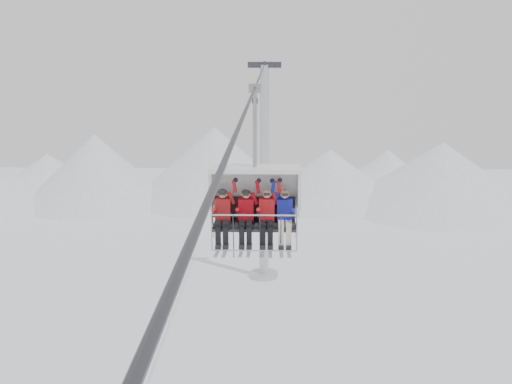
{
  "coord_description": "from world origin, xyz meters",
  "views": [
    {
      "loc": [
        0.38,
        -16.76,
        14.22
      ],
      "look_at": [
        0.0,
        0.0,
        10.47
      ],
      "focal_mm": 45.0,
      "sensor_mm": 36.0,
      "label": 1
    }
  ],
  "objects_px": {
    "chairlift_carrier": "(255,195)",
    "skier_center_left": "(246,216)",
    "skier_center_right": "(267,216)",
    "skier_far_right": "(285,216)",
    "skier_far_left": "(223,215)",
    "lift_tower_right": "(264,188)"
  },
  "relations": [
    {
      "from": "lift_tower_right",
      "to": "skier_far_right",
      "type": "height_order",
      "value": "lift_tower_right"
    },
    {
      "from": "lift_tower_right",
      "to": "skier_far_left",
      "type": "bearing_deg",
      "value": -91.95
    },
    {
      "from": "skier_far_left",
      "to": "skier_center_left",
      "type": "xyz_separation_m",
      "value": [
        0.58,
        -0.0,
        -0.0
      ]
    },
    {
      "from": "skier_far_left",
      "to": "skier_center_right",
      "type": "xyz_separation_m",
      "value": [
        1.09,
        0.0,
        0.0
      ]
    },
    {
      "from": "chairlift_carrier",
      "to": "skier_center_right",
      "type": "distance_m",
      "value": 0.63
    },
    {
      "from": "skier_center_right",
      "to": "skier_far_right",
      "type": "height_order",
      "value": "skier_center_right"
    },
    {
      "from": "skier_far_left",
      "to": "skier_center_left",
      "type": "relative_size",
      "value": 1.0
    },
    {
      "from": "skier_far_left",
      "to": "skier_far_right",
      "type": "relative_size",
      "value": 1.0
    },
    {
      "from": "chairlift_carrier",
      "to": "skier_center_left",
      "type": "distance_m",
      "value": 0.6
    },
    {
      "from": "chairlift_carrier",
      "to": "skier_far_left",
      "type": "height_order",
      "value": "chairlift_carrier"
    },
    {
      "from": "skier_far_left",
      "to": "skier_far_right",
      "type": "distance_m",
      "value": 1.54
    },
    {
      "from": "skier_center_right",
      "to": "skier_far_right",
      "type": "xyz_separation_m",
      "value": [
        0.45,
        -0.0,
        -0.0
      ]
    },
    {
      "from": "skier_far_left",
      "to": "lift_tower_right",
      "type": "bearing_deg",
      "value": 88.05
    },
    {
      "from": "chairlift_carrier",
      "to": "skier_center_right",
      "type": "relative_size",
      "value": 2.36
    },
    {
      "from": "skier_center_left",
      "to": "skier_far_right",
      "type": "distance_m",
      "value": 0.96
    },
    {
      "from": "lift_tower_right",
      "to": "skier_far_right",
      "type": "distance_m",
      "value": 23.84
    },
    {
      "from": "skier_far_right",
      "to": "skier_center_right",
      "type": "bearing_deg",
      "value": 179.81
    },
    {
      "from": "skier_center_right",
      "to": "skier_far_right",
      "type": "distance_m",
      "value": 0.45
    },
    {
      "from": "skier_far_left",
      "to": "skier_far_right",
      "type": "xyz_separation_m",
      "value": [
        1.54,
        -0.0,
        -0.0
      ]
    },
    {
      "from": "chairlift_carrier",
      "to": "skier_center_left",
      "type": "relative_size",
      "value": 2.36
    },
    {
      "from": "lift_tower_right",
      "to": "chairlift_carrier",
      "type": "distance_m",
      "value": 23.62
    },
    {
      "from": "skier_center_left",
      "to": "skier_center_right",
      "type": "bearing_deg",
      "value": 0.16
    }
  ]
}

